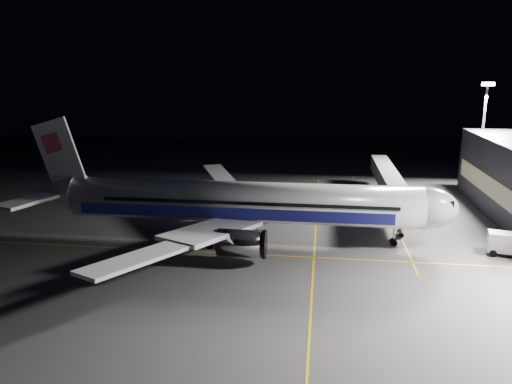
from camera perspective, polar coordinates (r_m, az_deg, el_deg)
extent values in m
plane|color=#4C4C4F|center=(69.98, -1.51, -5.31)|extent=(200.00, 200.00, 0.00)
cube|color=gold|center=(69.17, 6.74, -5.64)|extent=(0.25, 80.00, 0.01)
cube|color=gold|center=(64.43, -2.36, -7.06)|extent=(70.00, 0.25, 0.01)
cube|color=gold|center=(79.48, 15.57, -3.45)|extent=(0.25, 40.00, 0.01)
cylinder|color=silver|center=(68.41, -1.54, -1.12)|extent=(48.00, 5.60, 5.60)
ellipsoid|color=silver|center=(68.90, 18.59, -1.76)|extent=(8.96, 5.60, 5.60)
cube|color=black|center=(69.13, 20.52, -1.01)|extent=(2.20, 3.40, 0.90)
cone|color=silver|center=(78.02, -22.68, -0.09)|extent=(9.00, 5.49, 5.49)
cube|color=#21229A|center=(71.45, -1.97, -1.21)|extent=(42.24, 0.25, 1.50)
cube|color=#21229A|center=(66.19, -2.77, -2.47)|extent=(42.24, 0.25, 1.50)
cube|color=silver|center=(76.85, -2.42, -0.66)|extent=(11.36, 15.23, 1.53)
cube|color=silver|center=(61.81, -5.01, -4.39)|extent=(11.36, 15.23, 1.53)
cube|color=silver|center=(89.53, -4.19, 1.99)|extent=(8.57, 13.22, 1.31)
cube|color=silver|center=(51.67, -13.55, -7.48)|extent=(8.57, 13.22, 1.31)
cube|color=silver|center=(82.11, -20.61, 0.97)|extent=(6.20, 9.67, 0.45)
cube|color=silver|center=(73.40, -24.37, -0.86)|extent=(6.20, 9.67, 0.45)
cube|color=white|center=(75.76, -21.59, 4.18)|extent=(7.53, 0.40, 10.28)
cube|color=#D2476D|center=(75.95, -22.21, 5.22)|extent=(3.22, 0.55, 3.22)
cylinder|color=#B7B7BF|center=(77.56, 0.41, -1.39)|extent=(5.60, 3.40, 3.40)
cylinder|color=#B7B7BF|center=(60.58, -1.76, -5.88)|extent=(5.60, 3.40, 3.40)
cylinder|color=#9999A0|center=(69.47, 15.49, -4.90)|extent=(0.26, 0.26, 2.50)
cylinder|color=black|center=(69.73, 15.44, -5.52)|extent=(0.90, 0.70, 0.90)
cylinder|color=#9999A0|center=(74.11, -3.28, -3.20)|extent=(0.26, 0.26, 2.50)
cylinder|color=#9999A0|center=(66.12, -4.69, -5.38)|extent=(0.26, 0.26, 2.50)
cylinder|color=black|center=(74.32, -3.27, -3.72)|extent=(1.10, 1.60, 1.10)
cylinder|color=black|center=(66.36, -4.68, -5.95)|extent=(1.10, 1.60, 1.10)
cube|color=#4C4736|center=(85.40, 25.41, 0.36)|extent=(0.15, 36.00, 3.00)
cube|color=#B2B2B7|center=(87.97, 14.92, 1.36)|extent=(3.00, 33.90, 2.80)
cube|color=#B2B2B7|center=(72.72, 16.40, -1.36)|extent=(3.60, 3.20, 3.40)
cylinder|color=#9999A0|center=(73.55, 16.24, -3.65)|extent=(0.70, 0.70, 3.10)
cylinder|color=black|center=(73.07, 16.27, -4.76)|extent=(0.70, 0.30, 0.70)
cylinder|color=black|center=(74.76, 16.08, -4.32)|extent=(0.70, 0.30, 0.70)
cylinder|color=#59595E|center=(102.38, 24.38, 5.38)|extent=(0.44, 0.44, 20.00)
cube|color=#59595E|center=(101.57, 24.97, 11.13)|extent=(2.40, 0.50, 0.80)
cube|color=white|center=(101.23, 25.03, 11.12)|extent=(2.20, 0.15, 0.60)
cube|color=silver|center=(70.74, 26.76, -5.18)|extent=(4.85, 3.14, 2.46)
cylinder|color=black|center=(72.05, 25.31, -5.76)|extent=(0.93, 0.46, 0.89)
cylinder|color=black|center=(69.84, 25.47, -6.38)|extent=(0.93, 0.46, 0.89)
cube|color=black|center=(86.02, 0.25, -1.09)|extent=(2.76, 2.31, 1.09)
cube|color=black|center=(85.85, 0.25, -0.65)|extent=(1.30, 1.30, 0.59)
sphere|color=#FFF2CC|center=(85.64, -0.30, -1.16)|extent=(0.26, 0.26, 0.26)
sphere|color=#FFF2CC|center=(85.14, 0.27, -1.25)|extent=(0.26, 0.26, 0.26)
cylinder|color=black|center=(86.40, 1.04, -1.33)|extent=(0.63, 0.44, 0.59)
cylinder|color=black|center=(85.01, 0.47, -1.59)|extent=(0.63, 0.44, 0.59)
cylinder|color=black|center=(87.28, 0.03, -1.17)|extent=(0.63, 0.44, 0.59)
cylinder|color=black|center=(85.90, -0.55, -1.42)|extent=(0.63, 0.44, 0.59)
cone|color=#DE3F09|center=(73.43, 0.16, -4.14)|extent=(0.38, 0.38, 0.57)
cone|color=#DE3F09|center=(82.25, -1.52, -2.13)|extent=(0.39, 0.39, 0.59)
cone|color=#DE3F09|center=(83.07, 0.22, -1.99)|extent=(0.35, 0.35, 0.52)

